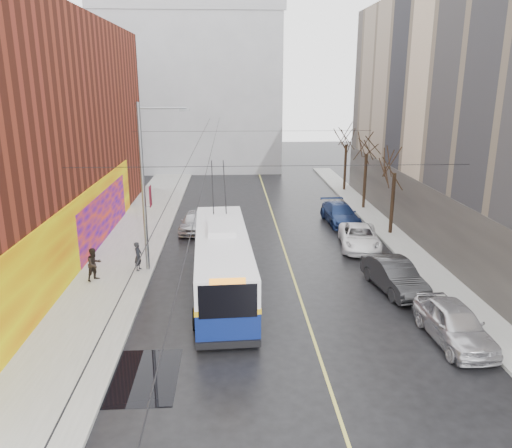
{
  "coord_description": "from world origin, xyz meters",
  "views": [
    {
      "loc": [
        -1.77,
        -15.73,
        9.99
      ],
      "look_at": [
        -0.43,
        9.65,
        2.7
      ],
      "focal_mm": 35.0,
      "sensor_mm": 36.0,
      "label": 1
    }
  ],
  "objects_px": {
    "tree_near": "(396,161)",
    "parked_car_d": "(340,214)",
    "tree_mid": "(367,144)",
    "following_car": "(194,222)",
    "parked_car_a": "(454,323)",
    "tree_far": "(347,136)",
    "pedestrian_a": "(138,256)",
    "parked_car_c": "(359,237)",
    "trolleybus": "(222,262)",
    "parked_car_b": "(394,276)",
    "pedestrian_b": "(94,264)",
    "streetlight_pole": "(146,184)"
  },
  "relations": [
    {
      "from": "tree_far",
      "to": "following_car",
      "type": "distance_m",
      "value": 18.79
    },
    {
      "from": "tree_mid",
      "to": "parked_car_d",
      "type": "distance_m",
      "value": 6.74
    },
    {
      "from": "tree_near",
      "to": "parked_car_b",
      "type": "bearing_deg",
      "value": -106.57
    },
    {
      "from": "streetlight_pole",
      "to": "pedestrian_b",
      "type": "distance_m",
      "value": 4.87
    },
    {
      "from": "pedestrian_a",
      "to": "pedestrian_b",
      "type": "distance_m",
      "value": 2.38
    },
    {
      "from": "following_car",
      "to": "parked_car_a",
      "type": "bearing_deg",
      "value": -46.87
    },
    {
      "from": "tree_mid",
      "to": "parked_car_a",
      "type": "relative_size",
      "value": 1.45
    },
    {
      "from": "streetlight_pole",
      "to": "pedestrian_a",
      "type": "xyz_separation_m",
      "value": [
        -0.63,
        -0.15,
        -3.91
      ]
    },
    {
      "from": "streetlight_pole",
      "to": "following_car",
      "type": "distance_m",
      "value": 8.73
    },
    {
      "from": "tree_mid",
      "to": "tree_near",
      "type": "bearing_deg",
      "value": -90.0
    },
    {
      "from": "trolleybus",
      "to": "parked_car_d",
      "type": "relative_size",
      "value": 2.37
    },
    {
      "from": "pedestrian_b",
      "to": "parked_car_b",
      "type": "bearing_deg",
      "value": -58.19
    },
    {
      "from": "streetlight_pole",
      "to": "trolleybus",
      "type": "relative_size",
      "value": 0.75
    },
    {
      "from": "parked_car_b",
      "to": "pedestrian_b",
      "type": "relative_size",
      "value": 2.7
    },
    {
      "from": "tree_near",
      "to": "parked_car_c",
      "type": "height_order",
      "value": "tree_near"
    },
    {
      "from": "parked_car_a",
      "to": "following_car",
      "type": "distance_m",
      "value": 19.38
    },
    {
      "from": "parked_car_a",
      "to": "pedestrian_a",
      "type": "relative_size",
      "value": 2.94
    },
    {
      "from": "parked_car_b",
      "to": "tree_far",
      "type": "bearing_deg",
      "value": 74.32
    },
    {
      "from": "tree_far",
      "to": "parked_car_a",
      "type": "height_order",
      "value": "tree_far"
    },
    {
      "from": "trolleybus",
      "to": "pedestrian_a",
      "type": "height_order",
      "value": "trolleybus"
    },
    {
      "from": "parked_car_b",
      "to": "following_car",
      "type": "bearing_deg",
      "value": 125.75
    },
    {
      "from": "tree_mid",
      "to": "parked_car_c",
      "type": "xyz_separation_m",
      "value": [
        -2.81,
        -9.63,
        -4.56
      ]
    },
    {
      "from": "streetlight_pole",
      "to": "tree_near",
      "type": "relative_size",
      "value": 1.41
    },
    {
      "from": "streetlight_pole",
      "to": "pedestrian_b",
      "type": "relative_size",
      "value": 5.24
    },
    {
      "from": "tree_near",
      "to": "parked_car_d",
      "type": "height_order",
      "value": "tree_near"
    },
    {
      "from": "tree_far",
      "to": "parked_car_a",
      "type": "relative_size",
      "value": 1.42
    },
    {
      "from": "streetlight_pole",
      "to": "parked_car_b",
      "type": "xyz_separation_m",
      "value": [
        12.4,
        -3.19,
        -4.08
      ]
    },
    {
      "from": "trolleybus",
      "to": "parked_car_b",
      "type": "height_order",
      "value": "trolleybus"
    },
    {
      "from": "tree_near",
      "to": "pedestrian_a",
      "type": "xyz_separation_m",
      "value": [
        -15.77,
        -6.15,
        -4.04
      ]
    },
    {
      "from": "streetlight_pole",
      "to": "following_car",
      "type": "relative_size",
      "value": 2.18
    },
    {
      "from": "parked_car_c",
      "to": "parked_car_b",
      "type": "bearing_deg",
      "value": -81.11
    },
    {
      "from": "trolleybus",
      "to": "parked_car_d",
      "type": "xyz_separation_m",
      "value": [
        8.37,
        11.8,
        -0.83
      ]
    },
    {
      "from": "streetlight_pole",
      "to": "pedestrian_a",
      "type": "bearing_deg",
      "value": -166.79
    },
    {
      "from": "parked_car_a",
      "to": "pedestrian_a",
      "type": "bearing_deg",
      "value": 146.54
    },
    {
      "from": "parked_car_b",
      "to": "following_car",
      "type": "xyz_separation_m",
      "value": [
        -10.53,
        10.64,
        -0.06
      ]
    },
    {
      "from": "parked_car_d",
      "to": "following_car",
      "type": "distance_m",
      "value": 10.54
    },
    {
      "from": "trolleybus",
      "to": "pedestrian_a",
      "type": "distance_m",
      "value": 5.38
    },
    {
      "from": "streetlight_pole",
      "to": "tree_far",
      "type": "relative_size",
      "value": 1.37
    },
    {
      "from": "parked_car_b",
      "to": "parked_car_c",
      "type": "height_order",
      "value": "parked_car_b"
    },
    {
      "from": "tree_far",
      "to": "parked_car_b",
      "type": "relative_size",
      "value": 1.42
    },
    {
      "from": "parked_car_c",
      "to": "trolleybus",
      "type": "bearing_deg",
      "value": -134.86
    },
    {
      "from": "tree_near",
      "to": "parked_car_d",
      "type": "distance_m",
      "value": 5.86
    },
    {
      "from": "tree_mid",
      "to": "pedestrian_b",
      "type": "height_order",
      "value": "tree_mid"
    },
    {
      "from": "tree_mid",
      "to": "parked_car_b",
      "type": "xyz_separation_m",
      "value": [
        -2.74,
        -16.19,
        -4.49
      ]
    },
    {
      "from": "following_car",
      "to": "pedestrian_b",
      "type": "xyz_separation_m",
      "value": [
        -4.49,
        -8.91,
        0.3
      ]
    },
    {
      "from": "parked_car_d",
      "to": "pedestrian_b",
      "type": "relative_size",
      "value": 2.93
    },
    {
      "from": "parked_car_c",
      "to": "pedestrian_a",
      "type": "height_order",
      "value": "pedestrian_a"
    },
    {
      "from": "tree_mid",
      "to": "parked_car_b",
      "type": "relative_size",
      "value": 1.44
    },
    {
      "from": "following_car",
      "to": "streetlight_pole",
      "type": "bearing_deg",
      "value": -96.52
    },
    {
      "from": "pedestrian_a",
      "to": "parked_car_c",
      "type": "bearing_deg",
      "value": -63.1
    }
  ]
}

